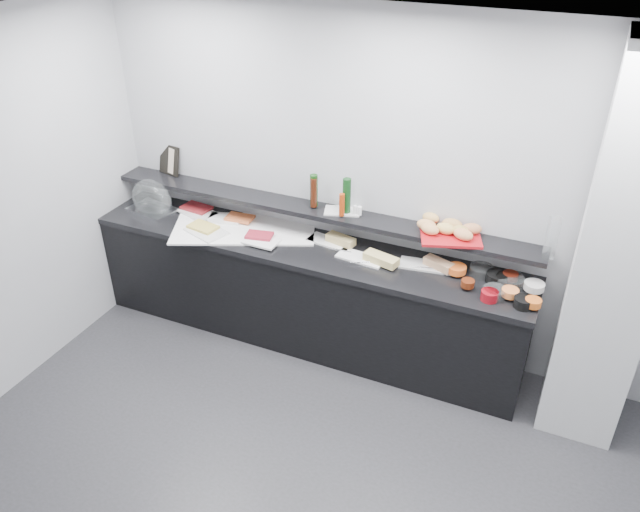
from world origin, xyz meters
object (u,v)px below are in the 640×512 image
at_px(cloche_base, 152,210).
at_px(carafe, 552,238).
at_px(sandwich_plate_mid, 361,258).
at_px(bread_tray, 451,237).
at_px(condiment_tray, 342,211).
at_px(framed_print, 169,160).

height_order(cloche_base, carafe, carafe).
bearing_deg(sandwich_plate_mid, carafe, 12.35).
distance_m(bread_tray, carafe, 0.69).
xyz_separation_m(sandwich_plate_mid, carafe, (1.31, 0.16, 0.39)).
xyz_separation_m(cloche_base, condiment_tray, (1.68, 0.23, 0.24)).
height_order(condiment_tray, carafe, carafe).
relative_size(sandwich_plate_mid, condiment_tray, 1.34).
distance_m(condiment_tray, bread_tray, 0.88).
distance_m(cloche_base, carafe, 3.26).
bearing_deg(cloche_base, condiment_tray, 18.01).
xyz_separation_m(cloche_base, carafe, (3.23, 0.17, 0.38)).
bearing_deg(sandwich_plate_mid, bread_tray, 18.79).
bearing_deg(condiment_tray, cloche_base, 170.01).
relative_size(sandwich_plate_mid, bread_tray, 0.86).
bearing_deg(sandwich_plate_mid, condiment_tray, 143.98).
bearing_deg(cloche_base, framed_print, 97.27).
bearing_deg(framed_print, condiment_tray, 10.59).
distance_m(sandwich_plate_mid, condiment_tray, 0.41).
height_order(cloche_base, sandwich_plate_mid, cloche_base).
bearing_deg(carafe, cloche_base, -177.02).
relative_size(cloche_base, condiment_tray, 1.43).
bearing_deg(carafe, framed_print, 177.61).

